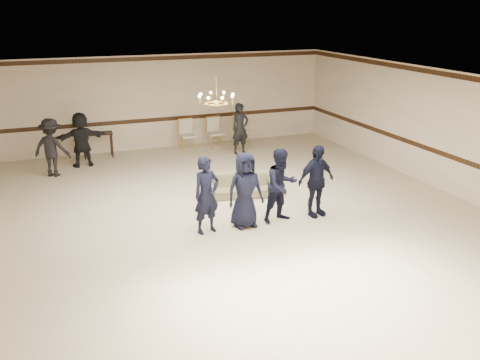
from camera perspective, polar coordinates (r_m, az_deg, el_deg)
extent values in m
cube|color=beige|center=(12.66, -0.92, -4.00)|extent=(12.00, 14.00, 0.01)
cube|color=#32231C|center=(11.82, -1.00, 10.50)|extent=(12.00, 14.00, 0.01)
cube|color=beige|center=(18.71, -8.51, 8.26)|extent=(12.00, 0.01, 3.20)
cube|color=beige|center=(6.53, 21.50, -12.55)|extent=(12.00, 0.01, 3.20)
cube|color=beige|center=(15.23, 20.81, 4.97)|extent=(0.01, 14.00, 3.20)
cube|color=#331B0F|center=(18.81, -8.41, 6.45)|extent=(12.00, 0.02, 0.14)
cube|color=#331B0F|center=(18.50, -8.71, 12.77)|extent=(12.00, 0.02, 0.14)
imported|color=black|center=(11.57, -3.61, -1.63)|extent=(0.72, 0.56, 1.73)
imported|color=black|center=(11.86, 0.54, -1.09)|extent=(0.88, 0.60, 1.73)
imported|color=black|center=(12.20, 4.46, -0.58)|extent=(0.95, 0.81, 1.73)
imported|color=black|center=(12.60, 8.16, -0.09)|extent=(1.07, 0.60, 1.73)
imported|color=#7C7B53|center=(13.98, 0.11, -0.54)|extent=(2.08, 1.16, 0.57)
imported|color=black|center=(16.39, -19.55, 3.30)|extent=(1.27, 1.11, 1.71)
imported|color=black|center=(17.11, -16.65, 4.20)|extent=(1.63, 0.66, 1.71)
imported|color=black|center=(17.83, 0.03, 5.52)|extent=(0.68, 0.50, 1.71)
cube|color=black|center=(18.08, -14.98, 3.64)|extent=(1.02, 0.50, 0.83)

